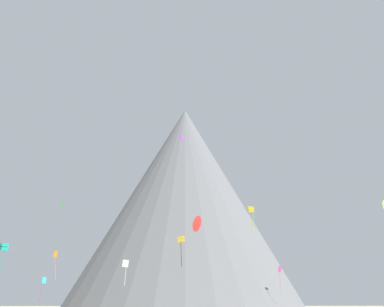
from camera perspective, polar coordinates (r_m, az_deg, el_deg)
name	(u,v)px	position (r m, az deg, el deg)	size (l,w,h in m)	color
rock_massif	(181,207)	(106.49, -1.60, -7.67)	(77.92, 77.92, 54.59)	slate
kite_orange_low	(55,259)	(74.67, -18.98, -14.12)	(0.85, 0.77, 4.79)	orange
kite_yellow_low	(251,210)	(51.72, 8.39, -8.00)	(0.80, 0.84, 3.47)	yellow
kite_white_low	(125,266)	(70.88, -9.51, -15.61)	(1.14, 0.13, 4.24)	white
kite_red_low	(198,224)	(51.83, 0.81, -10.04)	(1.80, 2.21, 2.07)	red
kite_cyan_low	(43,283)	(82.23, -20.51, -17.01)	(0.76, 0.83, 4.33)	#33BCDB
kite_violet_high	(182,138)	(67.47, -1.46, 2.28)	(0.66, 0.54, 1.05)	purple
kite_magenta_low	(280,274)	(83.10, 12.50, -16.48)	(0.80, 0.84, 5.28)	#D1339E
kite_green_mid	(62,205)	(90.42, -18.07, -7.03)	(0.42, 0.61, 1.47)	green
kite_teal_low	(3,248)	(69.42, -25.39, -12.07)	(1.52, 1.52, 5.16)	teal
kite_gold_low	(181,240)	(68.57, -1.57, -12.26)	(1.29, 1.22, 5.00)	gold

